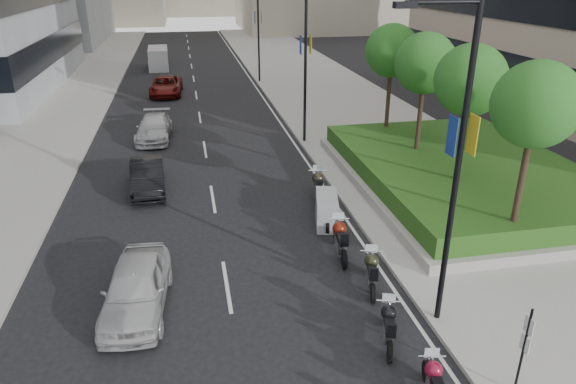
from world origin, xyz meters
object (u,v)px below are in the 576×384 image
object	(u,v)px
car_b	(148,176)
car_d	(166,86)
motorcycle_6	(318,187)
parking_sign	(524,347)
motorcycle_3	(372,272)
lamp_post_0	(454,156)
delivery_van	(159,59)
motorcycle_2	(389,325)
motorcycle_1	(435,384)
motorcycle_4	(340,239)
car_c	(154,128)
lamp_post_1	(303,55)
lamp_post_2	(256,24)
motorcycle_5	(327,210)
car_a	(136,287)

from	to	relation	value
car_b	car_d	bearing A→B (deg)	85.63
motorcycle_6	parking_sign	bearing A→B (deg)	-160.02
motorcycle_3	car_b	size ratio (longest dim) A/B	0.50
lamp_post_0	delivery_van	xyz separation A→B (m)	(-8.93, 43.92, -4.09)
lamp_post_0	motorcycle_6	bearing A→B (deg)	97.10
car_b	motorcycle_2	bearing A→B (deg)	-63.31
motorcycle_3	motorcycle_6	bearing A→B (deg)	15.70
motorcycle_1	motorcycle_4	distance (m)	6.99
car_c	lamp_post_1	bearing A→B (deg)	-13.00
lamp_post_2	motorcycle_2	bearing A→B (deg)	-92.52
motorcycle_4	motorcycle_2	bearing A→B (deg)	-173.56
motorcycle_2	motorcycle_1	bearing A→B (deg)	-155.67
motorcycle_5	car_c	world-z (taller)	car_c
parking_sign	car_b	xyz separation A→B (m)	(-9.13, 14.58, -0.76)
parking_sign	motorcycle_5	size ratio (longest dim) A/B	1.17
motorcycle_4	delivery_van	bearing A→B (deg)	17.69
motorcycle_6	delivery_van	xyz separation A→B (m)	(-7.82, 35.03, 0.33)
motorcycle_1	motorcycle_2	world-z (taller)	motorcycle_2
motorcycle_1	car_c	xyz separation A→B (m)	(-7.17, 22.32, 0.17)
lamp_post_1	motorcycle_1	xyz separation A→B (m)	(-1.32, -19.79, -4.54)
lamp_post_2	parking_sign	xyz separation A→B (m)	(0.66, -38.00, -3.61)
lamp_post_2	motorcycle_5	xyz separation A→B (m)	(-1.34, -28.36, -4.46)
lamp_post_0	car_d	xyz separation A→B (m)	(-7.98, 31.64, -4.34)
lamp_post_2	motorcycle_2	xyz separation A→B (m)	(-1.57, -35.55, -4.53)
lamp_post_1	lamp_post_2	world-z (taller)	same
lamp_post_2	car_c	distance (m)	18.17
motorcycle_5	car_c	xyz separation A→B (m)	(-7.14, 12.89, 0.08)
car_b	lamp_post_1	bearing A→B (deg)	29.63
lamp_post_2	car_d	size ratio (longest dim) A/B	1.72
motorcycle_2	motorcycle_3	size ratio (longest dim) A/B	0.94
car_d	motorcycle_2	bearing A→B (deg)	-75.45
lamp_post_0	motorcycle_2	size ratio (longest dim) A/B	4.58
lamp_post_2	car_a	size ratio (longest dim) A/B	2.05
motorcycle_4	delivery_van	world-z (taller)	delivery_van
lamp_post_2	motorcycle_1	bearing A→B (deg)	-91.99
lamp_post_0	motorcycle_5	size ratio (longest dim) A/B	4.22
car_d	delivery_van	distance (m)	12.32
motorcycle_2	motorcycle_5	distance (m)	7.20
motorcycle_4	lamp_post_1	bearing A→B (deg)	0.38
car_d	motorcycle_3	bearing A→B (deg)	-73.68
motorcycle_5	car_d	world-z (taller)	car_d
motorcycle_2	car_b	size ratio (longest dim) A/B	0.47
motorcycle_2	lamp_post_2	bearing A→B (deg)	15.42
motorcycle_1	car_d	bearing A→B (deg)	22.52
delivery_van	motorcycle_2	bearing A→B (deg)	-82.06
motorcycle_2	motorcycle_4	distance (m)	4.75
motorcycle_3	motorcycle_5	bearing A→B (deg)	18.51
lamp_post_1	delivery_van	world-z (taller)	lamp_post_1
lamp_post_1	motorcycle_6	world-z (taller)	lamp_post_1
motorcycle_3	motorcycle_6	size ratio (longest dim) A/B	0.86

